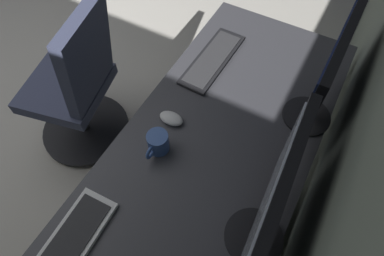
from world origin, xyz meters
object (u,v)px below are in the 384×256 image
object	(u,v)px
monitor_primary	(268,211)
keyboard_main	(212,59)
office_chair	(78,91)
mouse_main	(171,118)
coffee_mug	(158,143)
monitor_secondary	(327,74)
keyboard_spare	(65,250)
drawer_pedestal	(202,210)

from	to	relation	value
monitor_primary	keyboard_main	bearing A→B (deg)	-143.61
monitor_primary	office_chair	xyz separation A→B (m)	(-0.35, -1.15, -0.54)
monitor_primary	mouse_main	xyz separation A→B (m)	(-0.28, -0.49, -0.25)
mouse_main	office_chair	world-z (taller)	office_chair
mouse_main	coffee_mug	size ratio (longest dim) A/B	0.84
keyboard_main	monitor_primary	bearing A→B (deg)	36.39
office_chair	monitor_secondary	bearing A→B (deg)	100.66
coffee_mug	office_chair	xyz separation A→B (m)	(-0.22, -0.69, -0.32)
monitor_primary	office_chair	size ratio (longest dim) A/B	0.57
monitor_primary	monitor_secondary	distance (m)	0.57
keyboard_main	keyboard_spare	world-z (taller)	same
keyboard_spare	office_chair	world-z (taller)	office_chair
drawer_pedestal	coffee_mug	bearing A→B (deg)	-94.99
monitor_secondary	mouse_main	size ratio (longest dim) A/B	4.97
drawer_pedestal	monitor_primary	distance (m)	0.71
office_chair	monitor_primary	bearing A→B (deg)	72.88
office_chair	drawer_pedestal	bearing A→B (deg)	75.45
keyboard_spare	coffee_mug	size ratio (longest dim) A/B	3.42
drawer_pedestal	keyboard_spare	size ratio (longest dim) A/B	1.63
monitor_primary	keyboard_spare	bearing A→B (deg)	-56.90
monitor_primary	coffee_mug	xyz separation A→B (m)	(-0.14, -0.46, -0.22)
keyboard_main	mouse_main	bearing A→B (deg)	0.84
drawer_pedestal	monitor_secondary	xyz separation A→B (m)	(-0.45, 0.25, 0.65)
drawer_pedestal	monitor_secondary	size ratio (longest dim) A/B	1.34
mouse_main	keyboard_main	bearing A→B (deg)	-179.16
monitor_secondary	coffee_mug	xyz separation A→B (m)	(0.43, -0.46, -0.22)
monitor_secondary	office_chair	bearing A→B (deg)	-79.34
monitor_secondary	keyboard_spare	xyz separation A→B (m)	(0.91, -0.52, -0.25)
monitor_secondary	keyboard_spare	world-z (taller)	monitor_secondary
keyboard_main	coffee_mug	xyz separation A→B (m)	(0.53, 0.03, 0.03)
drawer_pedestal	office_chair	world-z (taller)	office_chair
coffee_mug	keyboard_spare	bearing A→B (deg)	-7.26
office_chair	coffee_mug	bearing A→B (deg)	72.59
keyboard_main	coffee_mug	world-z (taller)	coffee_mug
mouse_main	office_chair	size ratio (longest dim) A/B	0.11
monitor_primary	office_chair	world-z (taller)	monitor_primary
keyboard_spare	keyboard_main	bearing A→B (deg)	178.23
drawer_pedestal	coffee_mug	xyz separation A→B (m)	(-0.02, -0.22, 0.43)
coffee_mug	mouse_main	bearing A→B (deg)	-170.16
keyboard_spare	mouse_main	world-z (taller)	mouse_main
monitor_secondary	coffee_mug	world-z (taller)	monitor_secondary
drawer_pedestal	monitor_secondary	bearing A→B (deg)	151.33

